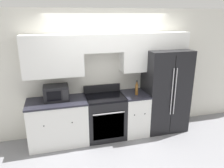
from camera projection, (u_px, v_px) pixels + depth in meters
ground_plane at (116, 142)px, 4.42m from camera, size 12.00×12.00×0.00m
wall_back at (109, 65)px, 4.52m from camera, size 8.00×0.39×2.60m
lower_cabinets_left at (58, 122)px, 4.30m from camera, size 1.15×0.64×0.90m
lower_cabinets_right at (134, 113)px, 4.69m from camera, size 0.52×0.64×0.90m
oven_range at (105, 116)px, 4.53m from camera, size 0.78×0.65×1.06m
refrigerator at (165, 90)px, 4.77m from camera, size 0.92×0.72×1.79m
microwave at (56, 93)px, 4.18m from camera, size 0.47×0.35×0.28m
bottle at (137, 89)px, 4.46m from camera, size 0.06×0.06×0.31m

